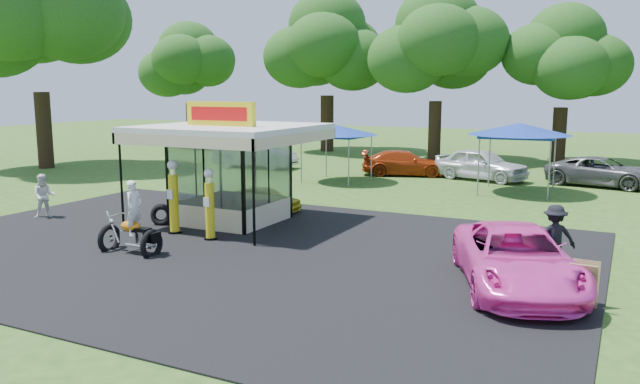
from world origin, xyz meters
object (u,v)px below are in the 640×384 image
Objects in this scene: gas_pump_right at (210,206)px; bg_car_c at (481,164)px; bg_car_d at (602,172)px; a_frame_sign at (584,285)px; gas_station_kiosk at (231,172)px; pink_sedan at (516,259)px; bg_car_b at (404,163)px; tent_east at (519,130)px; spectator_west at (44,196)px; gas_pump_left at (174,199)px; tent_west at (337,131)px; kiosk_car at (265,199)px; motorcycle at (133,225)px; spectator_east_a at (554,237)px; bg_car_a at (255,154)px.

bg_car_c is at bearing 74.61° from gas_pump_right.
a_frame_sign is at bearing -167.78° from bg_car_d.
gas_station_kiosk reaches higher than pink_sedan.
pink_sedan is 1.10× the size of bg_car_c.
tent_east reaches higher than bg_car_b.
gas_pump_left is at bearing -46.13° from spectator_west.
tent_west is at bearing 135.83° from bg_car_c.
spectator_west reaches higher than bg_car_b.
bg_car_c reaches higher than kiosk_car.
bg_car_d reaches higher than kiosk_car.
spectator_west is at bearing -113.60° from tent_west.
motorcycle reaches higher than bg_car_d.
gas_pump_right is 0.43× the size of pink_sedan.
bg_car_d is (10.17, 17.16, -0.37)m from gas_pump_right.
motorcycle is 11.34m from spectator_east_a.
gas_station_kiosk reaches higher than bg_car_d.
kiosk_car is (-0.91, 4.67, -0.58)m from gas_pump_right.
gas_pump_left is at bearing 102.22° from motorcycle.
motorcycle is (-0.04, -4.75, -0.93)m from gas_station_kiosk.
pink_sedan is (10.11, 1.63, -0.13)m from motorcycle.
bg_car_c is (-5.16, 15.16, -0.03)m from spectator_east_a.
gas_pump_right is 0.79× the size of kiosk_car.
gas_pump_left is 0.59× the size of tent_west.
tent_east is at bearing 3.22° from tent_west.
spectator_east_a is (10.66, -3.20, 0.36)m from kiosk_car.
gas_pump_left is at bearing -122.55° from tent_east.
gas_pump_right is at bearing -69.67° from gas_station_kiosk.
gas_pump_right is at bearing -47.74° from spectator_west.
motorcycle is 10.24m from pink_sedan.
spectator_west is 19.56m from tent_east.
gas_pump_left is 0.49× the size of bg_car_a.
spectator_east_a is (17.08, 1.40, 0.04)m from spectator_west.
kiosk_car is 11.39m from pink_sedan.
spectator_west is at bearing 179.96° from a_frame_sign.
motorcycle is 22.40m from bg_car_d.
gas_pump_right reaches higher than kiosk_car.
bg_car_a is 1.10× the size of tent_east.
pink_sedan is at bearing -4.43° from gas_pump_left.
gas_pump_right is 0.44× the size of bg_car_d.
bg_car_a is (-19.04, 17.04, 0.30)m from a_frame_sign.
tent_west is at bearing 135.58° from a_frame_sign.
tent_west reaches higher than gas_pump_right.
kiosk_car is (-0.00, 2.21, -1.30)m from gas_station_kiosk.
tent_west reaches higher than bg_car_b.
tent_east is at bearing -4.08° from spectator_west.
motorcycle reaches higher than bg_car_a.
bg_car_b is at bearing 84.10° from gas_station_kiosk.
a_frame_sign is 13.04m from kiosk_car.
bg_car_c reaches higher than bg_car_b.
pink_sedan is (10.07, -5.32, 0.24)m from kiosk_car.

